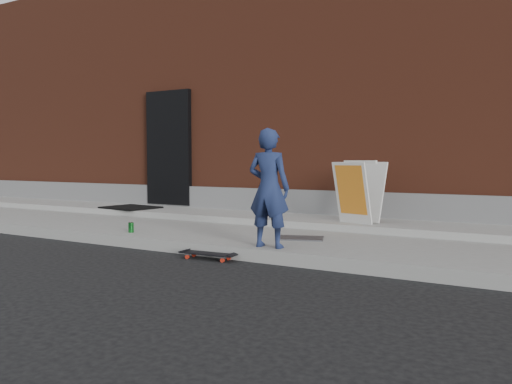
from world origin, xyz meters
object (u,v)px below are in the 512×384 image
Objects in this scene: soda_can at (131,227)px; skateboard at (208,254)px; pizza_sign at (359,192)px; child at (269,188)px.

skateboard is at bearing -15.04° from soda_can.
skateboard is at bearing -115.43° from pizza_sign.
child is 1.52× the size of pizza_sign.
soda_can is (-2.23, 0.11, -0.62)m from child.
skateboard is 1.66m from soda_can.
pizza_sign is at bearing -105.47° from child.
pizza_sign is at bearing 34.54° from soda_can.
pizza_sign is (1.08, 2.27, 0.64)m from skateboard.
pizza_sign is 3.29m from soda_can.
child is at bearing 26.77° from skateboard.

